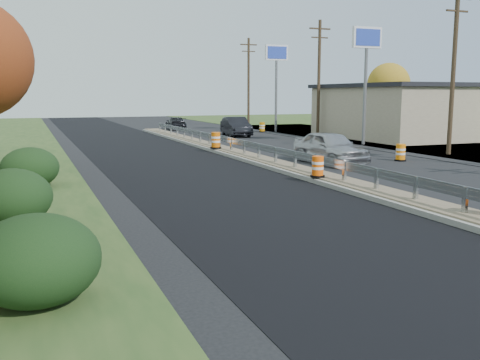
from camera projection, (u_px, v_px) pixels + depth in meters
name	position (u px, v px, depth m)	size (l,w,h in m)	color
ground	(376.00, 195.00, 18.35)	(140.00, 140.00, 0.00)	black
milled_overlay	(176.00, 166.00, 25.91)	(7.20, 120.00, 0.01)	black
median	(276.00, 164.00, 25.67)	(1.60, 55.00, 0.23)	gray
guardrail	(267.00, 150.00, 26.49)	(0.10, 46.15, 0.72)	silver
retail_building_near	(443.00, 110.00, 44.03)	(18.50, 12.50, 4.27)	tan
pylon_sign_mid	(367.00, 49.00, 35.84)	(2.20, 0.30, 7.90)	slate
pylon_sign_north	(276.00, 61.00, 48.68)	(2.20, 0.30, 7.90)	slate
utility_pole_smid	(454.00, 67.00, 30.03)	(1.90, 0.26, 9.40)	#473523
utility_pole_nmid	(319.00, 76.00, 43.79)	(1.90, 0.26, 9.40)	#473523
utility_pole_north	(249.00, 80.00, 57.55)	(1.90, 0.26, 9.40)	#473523
hedge_south	(36.00, 259.00, 8.70)	(2.09, 2.09, 1.52)	black
hedge_mid	(11.00, 197.00, 14.02)	(2.09, 2.09, 1.52)	black
hedge_north	(30.00, 167.00, 19.71)	(2.09, 2.09, 1.52)	black
tree_far_yellow	(389.00, 84.00, 58.32)	(4.62, 4.62, 6.86)	#473523
barrel_median_mid	(318.00, 167.00, 20.84)	(0.56, 0.56, 0.82)	black
barrel_median_far	(216.00, 141.00, 31.96)	(0.66, 0.66, 0.97)	black
barrel_shoulder_near	(401.00, 153.00, 27.80)	(0.60, 0.60, 0.88)	black
barrel_shoulder_far	(262.00, 127.00, 49.34)	(0.61, 0.61, 0.90)	black
car_silver	(330.00, 147.00, 26.72)	(1.92, 4.77, 1.63)	#ADACB1
car_dark_mid	(236.00, 127.00, 44.62)	(1.68, 4.81, 1.58)	black
car_dark_far	(176.00, 123.00, 52.93)	(1.72, 4.24, 1.23)	black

